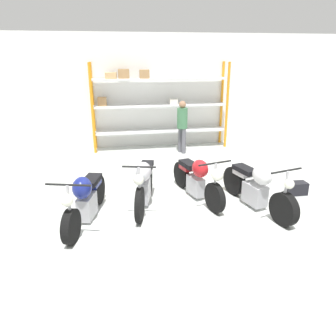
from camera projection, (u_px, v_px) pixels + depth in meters
ground_plane at (171, 206)px, 6.72m from camera, size 30.00×30.00×0.00m
back_wall at (145, 92)px, 10.64m from camera, size 30.00×0.08×3.60m
shelving_rack at (155, 101)px, 10.44m from camera, size 4.36×0.63×2.73m
motorcycle_blue at (85, 199)px, 6.02m from camera, size 0.88×2.09×1.03m
motorcycle_silver at (144, 183)px, 6.62m from camera, size 0.73×2.02×1.08m
motorcycle_red at (198, 179)px, 6.94m from camera, size 0.84×2.00×1.02m
motorcycle_white at (257, 187)px, 6.54m from camera, size 0.85×2.14×1.05m
person_browsing at (182, 123)px, 10.08m from camera, size 0.43×0.43×1.62m
toolbox at (296, 188)px, 7.27m from camera, size 0.44×0.26×0.28m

